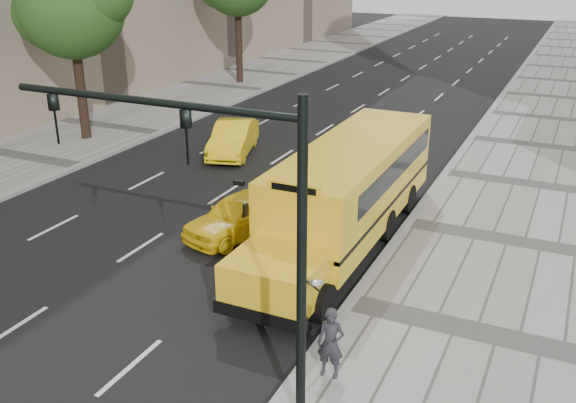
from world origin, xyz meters
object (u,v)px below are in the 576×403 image
at_px(school_bus, 350,185).
at_px(taxi_near, 240,215).
at_px(pedestrian, 331,343).
at_px(traffic_signal, 230,216).
at_px(tree_b, 72,3).
at_px(taxi_far, 233,138).

height_order(school_bus, taxi_near, school_bus).
bearing_deg(pedestrian, traffic_signal, -139.72).
bearing_deg(tree_b, taxi_near, -28.14).
relative_size(taxi_far, pedestrian, 2.80).
bearing_deg(taxi_near, taxi_far, 138.17).
bearing_deg(taxi_near, tree_b, 168.96).
distance_m(school_bus, pedestrian, 7.34).
xyz_separation_m(tree_b, traffic_signal, (15.60, -13.46, -2.16)).
height_order(tree_b, taxi_near, tree_b).
height_order(pedestrian, traffic_signal, traffic_signal).
xyz_separation_m(taxi_near, taxi_far, (-4.43, 7.35, 0.05)).
bearing_deg(taxi_far, school_bus, -56.33).
distance_m(taxi_far, pedestrian, 16.33).
distance_m(taxi_near, pedestrian, 7.84).
xyz_separation_m(taxi_far, pedestrian, (9.76, -13.09, 0.21)).
relative_size(taxi_far, traffic_signal, 0.69).
height_order(tree_b, taxi_far, tree_b).
distance_m(taxi_near, taxi_far, 8.58).
relative_size(pedestrian, traffic_signal, 0.25).
height_order(tree_b, traffic_signal, tree_b).
relative_size(school_bus, pedestrian, 7.37).
bearing_deg(pedestrian, tree_b, 139.54).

